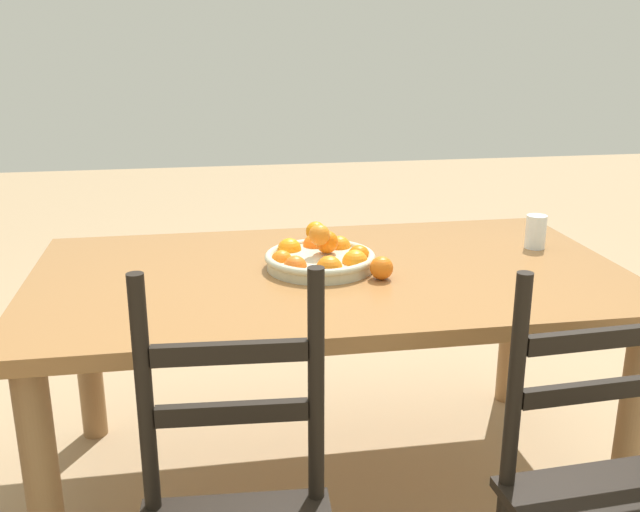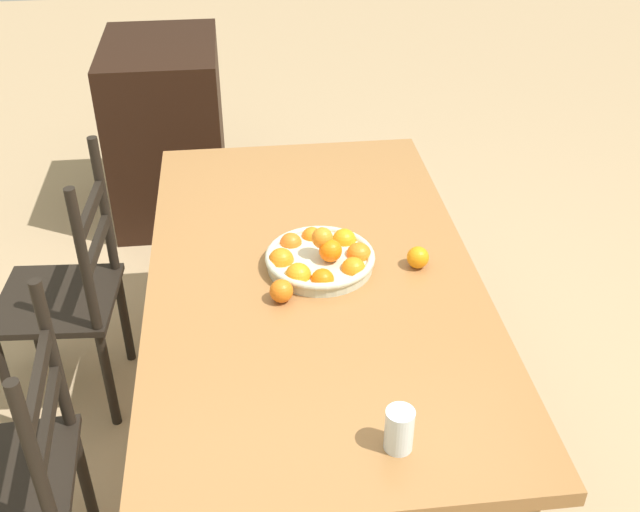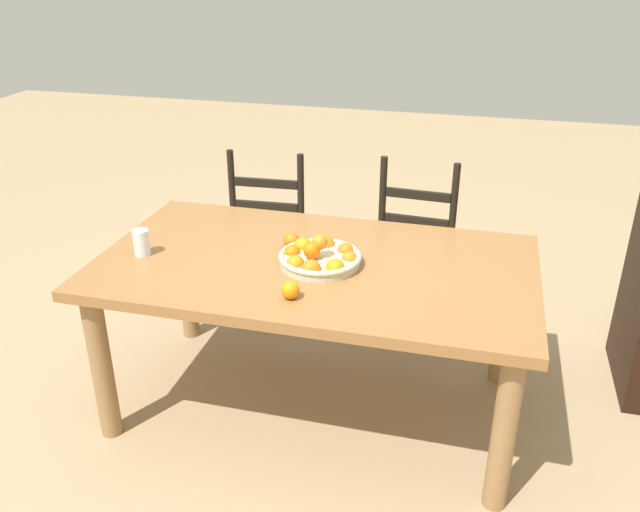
# 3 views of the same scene
# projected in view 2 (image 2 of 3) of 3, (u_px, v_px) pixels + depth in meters

# --- Properties ---
(ground_plane) EXTENTS (12.00, 12.00, 0.00)m
(ground_plane) POSITION_uv_depth(u_px,v_px,m) (314.00, 437.00, 2.83)
(ground_plane) COLOR tan
(dining_table) EXTENTS (1.84, 1.03, 0.74)m
(dining_table) POSITION_uv_depth(u_px,v_px,m) (313.00, 297.00, 2.47)
(dining_table) COLOR #976537
(dining_table) RESTS_ON ground
(chair_near_window) EXTENTS (0.44, 0.44, 1.00)m
(chair_near_window) POSITION_uv_depth(u_px,v_px,m) (69.00, 297.00, 2.78)
(chair_near_window) COLOR black
(chair_near_window) RESTS_ON ground
(chair_by_cabinet) EXTENTS (0.46, 0.46, 0.97)m
(chair_by_cabinet) POSITION_uv_depth(u_px,v_px,m) (8.00, 481.00, 2.09)
(chair_by_cabinet) COLOR black
(chair_by_cabinet) RESTS_ON ground
(cabinet) EXTENTS (0.75, 0.56, 0.91)m
(cabinet) POSITION_uv_depth(u_px,v_px,m) (167.00, 130.00, 3.97)
(cabinet) COLOR black
(cabinet) RESTS_ON ground
(fruit_bowl) EXTENTS (0.35, 0.35, 0.14)m
(fruit_bowl) POSITION_uv_depth(u_px,v_px,m) (321.00, 258.00, 2.41)
(fruit_bowl) COLOR beige
(fruit_bowl) RESTS_ON dining_table
(orange_loose_0) EXTENTS (0.07, 0.07, 0.07)m
(orange_loose_0) POSITION_uv_depth(u_px,v_px,m) (418.00, 257.00, 2.41)
(orange_loose_0) COLOR orange
(orange_loose_0) RESTS_ON dining_table
(orange_loose_1) EXTENTS (0.07, 0.07, 0.07)m
(orange_loose_1) POSITION_uv_depth(u_px,v_px,m) (281.00, 291.00, 2.27)
(orange_loose_1) COLOR orange
(orange_loose_1) RESTS_ON dining_table
(drinking_glass) EXTENTS (0.07, 0.07, 0.11)m
(drinking_glass) POSITION_uv_depth(u_px,v_px,m) (399.00, 430.00, 1.78)
(drinking_glass) COLOR silver
(drinking_glass) RESTS_ON dining_table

